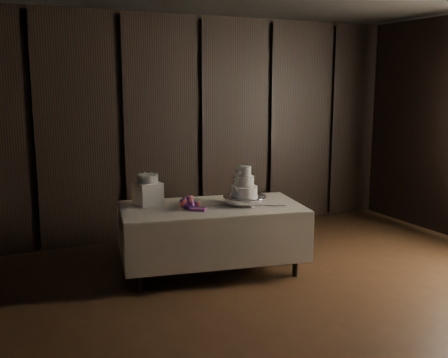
% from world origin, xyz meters
% --- Properties ---
extents(room, '(6.08, 7.08, 3.08)m').
position_xyz_m(room, '(0.00, 0.00, 1.50)').
color(room, black).
rests_on(room, ground).
extents(display_table, '(2.14, 1.38, 0.76)m').
position_xyz_m(display_table, '(-0.56, 1.92, 0.42)').
color(display_table, silver).
rests_on(display_table, ground).
extents(cake_stand, '(0.64, 0.64, 0.09)m').
position_xyz_m(cake_stand, '(-0.19, 1.84, 0.81)').
color(cake_stand, silver).
rests_on(cake_stand, display_table).
extents(wedding_cake, '(0.32, 0.28, 0.34)m').
position_xyz_m(wedding_cake, '(-0.21, 1.83, 0.98)').
color(wedding_cake, white).
rests_on(wedding_cake, cake_stand).
extents(bouquet, '(0.44, 0.46, 0.17)m').
position_xyz_m(bouquet, '(-0.83, 1.90, 0.82)').
color(bouquet, '#D94C52').
rests_on(bouquet, display_table).
extents(box_pedestal, '(0.30, 0.30, 0.25)m').
position_xyz_m(box_pedestal, '(-1.18, 2.27, 0.89)').
color(box_pedestal, white).
rests_on(box_pedestal, display_table).
extents(small_cake, '(0.29, 0.29, 0.09)m').
position_xyz_m(small_cake, '(-1.18, 2.27, 1.06)').
color(small_cake, white).
rests_on(small_cake, box_pedestal).
extents(cake_knife, '(0.31, 0.25, 0.01)m').
position_xyz_m(cake_knife, '(-0.03, 1.66, 0.77)').
color(cake_knife, silver).
rests_on(cake_knife, display_table).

